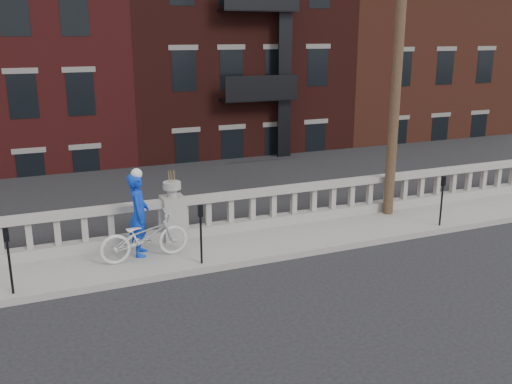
{
  "coord_description": "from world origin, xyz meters",
  "views": [
    {
      "loc": [
        -3.4,
        -9.24,
        5.1
      ],
      "look_at": [
        1.92,
        3.2,
        1.35
      ],
      "focal_mm": 40.0,
      "sensor_mm": 36.0,
      "label": 1
    }
  ],
  "objects": [
    {
      "name": "balustrade",
      "position": [
        0.0,
        3.95,
        0.64
      ],
      "size": [
        28.0,
        0.34,
        1.03
      ],
      "color": "gray",
      "rests_on": "sidewalk"
    },
    {
      "name": "bicycle",
      "position": [
        -0.95,
        2.93,
        0.68
      ],
      "size": [
        2.08,
        0.85,
        1.07
      ],
      "primitive_type": "imported",
      "rotation": [
        0.0,
        0.0,
        1.64
      ],
      "color": "silver",
      "rests_on": "sidewalk"
    },
    {
      "name": "parking_meter_d",
      "position": [
        0.15,
        2.15,
        1.0
      ],
      "size": [
        0.1,
        0.09,
        1.36
      ],
      "color": "black",
      "rests_on": "sidewalk"
    },
    {
      "name": "utility_pole",
      "position": [
        6.2,
        3.6,
        5.24
      ],
      "size": [
        1.6,
        0.28,
        10.0
      ],
      "color": "#422D1E",
      "rests_on": "sidewalk"
    },
    {
      "name": "parking_meter_e",
      "position": [
        6.83,
        2.15,
        1.0
      ],
      "size": [
        0.1,
        0.09,
        1.36
      ],
      "color": "black",
      "rests_on": "sidewalk"
    },
    {
      "name": "ground",
      "position": [
        0.0,
        0.0,
        0.0
      ],
      "size": [
        120.0,
        120.0,
        0.0
      ],
      "primitive_type": "plane",
      "color": "black",
      "rests_on": "ground"
    },
    {
      "name": "sidewalk",
      "position": [
        0.0,
        3.0,
        0.07
      ],
      "size": [
        32.0,
        2.2,
        0.15
      ],
      "primitive_type": "cube",
      "color": "gray",
      "rests_on": "ground"
    },
    {
      "name": "lower_level",
      "position": [
        0.56,
        23.04,
        2.63
      ],
      "size": [
        80.0,
        44.0,
        20.8
      ],
      "color": "#605E59",
      "rests_on": "ground"
    },
    {
      "name": "planter_pedestal",
      "position": [
        0.0,
        3.95,
        0.83
      ],
      "size": [
        0.55,
        0.55,
        1.76
      ],
      "color": "gray",
      "rests_on": "sidewalk"
    },
    {
      "name": "parking_meter_c",
      "position": [
        -3.76,
        2.15,
        1.0
      ],
      "size": [
        0.1,
        0.09,
        1.36
      ],
      "color": "black",
      "rests_on": "sidewalk"
    },
    {
      "name": "cyclist",
      "position": [
        -0.99,
        3.23,
        1.12
      ],
      "size": [
        0.64,
        0.81,
        1.94
      ],
      "primitive_type": "imported",
      "rotation": [
        0.0,
        0.0,
        1.31
      ],
      "color": "#0C34BA",
      "rests_on": "sidewalk"
    }
  ]
}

